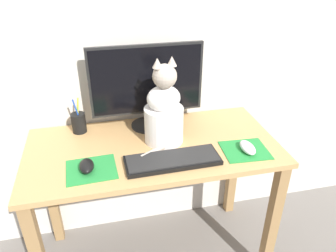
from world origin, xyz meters
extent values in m
cube|color=beige|center=(0.00, 0.31, 1.25)|extent=(7.00, 0.04, 2.50)
cube|color=tan|center=(0.00, 0.00, 0.71)|extent=(1.15, 0.56, 0.02)
cube|color=olive|center=(0.53, -0.24, 0.35)|extent=(0.05, 0.05, 0.70)
cube|color=olive|center=(-0.53, 0.24, 0.35)|extent=(0.05, 0.05, 0.70)
cube|color=olive|center=(0.53, 0.24, 0.35)|extent=(0.05, 0.05, 0.70)
cylinder|color=black|center=(0.01, 0.19, 0.73)|extent=(0.17, 0.17, 0.01)
cylinder|color=black|center=(0.01, 0.19, 0.77)|extent=(0.04, 0.04, 0.07)
cube|color=black|center=(0.01, 0.19, 0.97)|extent=(0.54, 0.02, 0.34)
cube|color=black|center=(0.01, 0.18, 0.97)|extent=(0.52, 0.00, 0.32)
cube|color=black|center=(0.06, -0.15, 0.73)|extent=(0.41, 0.15, 0.02)
cube|color=black|center=(0.06, -0.15, 0.75)|extent=(0.39, 0.13, 0.01)
cube|color=#238438|center=(-0.28, -0.13, 0.73)|extent=(0.21, 0.19, 0.00)
cube|color=#238438|center=(0.39, -0.14, 0.73)|extent=(0.21, 0.19, 0.00)
ellipsoid|color=black|center=(-0.30, -0.13, 0.75)|extent=(0.06, 0.10, 0.04)
ellipsoid|color=white|center=(0.40, -0.15, 0.75)|extent=(0.06, 0.11, 0.04)
cylinder|color=white|center=(0.06, 0.03, 0.81)|extent=(0.21, 0.21, 0.17)
ellipsoid|color=white|center=(0.06, 0.03, 0.94)|extent=(0.17, 0.15, 0.12)
sphere|color=#B2A393|center=(0.06, 0.02, 1.05)|extent=(0.12, 0.12, 0.11)
cone|color=#B2A393|center=(0.03, 0.01, 1.11)|extent=(0.05, 0.05, 0.04)
cone|color=#B2A393|center=(0.09, 0.02, 1.11)|extent=(0.05, 0.05, 0.04)
cylinder|color=#B2A393|center=(0.03, -0.05, 0.74)|extent=(0.21, 0.14, 0.03)
cylinder|color=black|center=(-0.33, 0.20, 0.77)|extent=(0.07, 0.07, 0.10)
cylinder|color=green|center=(-0.33, 0.21, 0.83)|extent=(0.03, 0.01, 0.14)
cylinder|color=yellow|center=(-0.32, 0.21, 0.83)|extent=(0.02, 0.02, 0.14)
cylinder|color=#1E47B2|center=(-0.33, 0.20, 0.83)|extent=(0.03, 0.01, 0.14)
camera|label=1|loc=(-0.22, -1.25, 1.54)|focal=35.00mm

